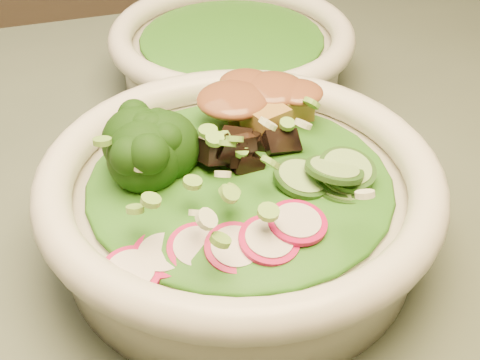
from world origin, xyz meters
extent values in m
cube|color=#485445|center=(0.00, 0.00, 0.73)|extent=(1.20, 0.80, 0.03)
cylinder|color=silver|center=(-0.11, -0.07, 0.78)|extent=(0.27, 0.27, 0.06)
torus|color=silver|center=(-0.11, -0.07, 0.82)|extent=(0.30, 0.30, 0.03)
cylinder|color=silver|center=(-0.05, 0.18, 0.77)|extent=(0.23, 0.23, 0.05)
torus|color=silver|center=(-0.05, 0.18, 0.81)|extent=(0.26, 0.26, 0.02)
ellipsoid|color=#185812|center=(-0.11, -0.07, 0.82)|extent=(0.23, 0.23, 0.03)
ellipsoid|color=#185812|center=(-0.05, 0.18, 0.81)|extent=(0.17, 0.17, 0.02)
ellipsoid|color=brown|center=(-0.08, -0.01, 0.84)|extent=(0.08, 0.06, 0.02)
camera|label=1|loc=(-0.23, -0.44, 1.12)|focal=50.00mm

